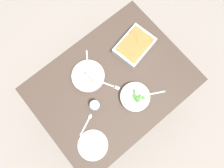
{
  "coord_description": "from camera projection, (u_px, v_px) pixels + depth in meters",
  "views": [
    {
      "loc": [
        -0.21,
        -0.26,
        2.27
      ],
      "look_at": [
        0.0,
        0.0,
        0.74
      ],
      "focal_mm": 32.34,
      "sensor_mm": 36.0,
      "label": 1
    }
  ],
  "objects": [
    {
      "name": "drink_cup",
      "position": [
        95.0,
        106.0,
        1.49
      ],
      "size": [
        0.07,
        0.07,
        0.08
      ],
      "color": "#B2BCC6",
      "rests_on": "dining_table"
    },
    {
      "name": "spoon_by_broccoli",
      "position": [
        151.0,
        94.0,
        1.54
      ],
      "size": [
        0.16,
        0.1,
        0.01
      ],
      "color": "silver",
      "rests_on": "dining_table"
    },
    {
      "name": "side_plate",
      "position": [
        93.0,
        145.0,
        1.46
      ],
      "size": [
        0.22,
        0.22,
        0.01
      ],
      "primitive_type": "cylinder",
      "color": "white",
      "rests_on": "dining_table"
    },
    {
      "name": "fork_on_table",
      "position": [
        111.0,
        85.0,
        1.56
      ],
      "size": [
        0.1,
        0.16,
        0.01
      ],
      "color": "silver",
      "rests_on": "dining_table"
    },
    {
      "name": "ground_plane",
      "position": [
        112.0,
        98.0,
        2.28
      ],
      "size": [
        6.0,
        6.0,
        0.0
      ],
      "primitive_type": "plane",
      "color": "#9E9389"
    },
    {
      "name": "broccoli_bowl",
      "position": [
        135.0,
        97.0,
        1.51
      ],
      "size": [
        0.22,
        0.22,
        0.07
      ],
      "color": "silver",
      "rests_on": "dining_table"
    },
    {
      "name": "dining_table",
      "position": [
        112.0,
        86.0,
        1.65
      ],
      "size": [
        1.2,
        0.9,
        0.74
      ],
      "color": "#4C3D33",
      "rests_on": "ground_plane"
    },
    {
      "name": "spoon_by_stew",
      "position": [
        88.0,
        64.0,
        1.59
      ],
      "size": [
        0.11,
        0.16,
        0.01
      ],
      "color": "silver",
      "rests_on": "dining_table"
    },
    {
      "name": "baking_dish",
      "position": [
        134.0,
        46.0,
        1.59
      ],
      "size": [
        0.34,
        0.27,
        0.06
      ],
      "color": "silver",
      "rests_on": "dining_table"
    },
    {
      "name": "spoon_spare",
      "position": [
        87.0,
        122.0,
        1.5
      ],
      "size": [
        0.17,
        0.09,
        0.01
      ],
      "color": "silver",
      "rests_on": "dining_table"
    },
    {
      "name": "stew_bowl",
      "position": [
        88.0,
        76.0,
        1.54
      ],
      "size": [
        0.25,
        0.25,
        0.06
      ],
      "color": "silver",
      "rests_on": "dining_table"
    }
  ]
}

